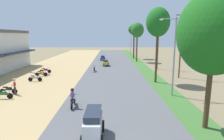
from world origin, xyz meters
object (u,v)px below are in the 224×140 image
at_px(median_tree_second, 158,23).
at_px(motorbike_ahead_third, 94,69).
at_px(parked_motorbike_sixth, 46,70).
at_px(median_tree_nearest, 214,33).
at_px(motorbike_ahead_second, 73,98).
at_px(parked_motorbike_fourth, 35,78).
at_px(utility_pole_near, 181,44).
at_px(utility_pole_far, 158,42).
at_px(parked_motorbike_third, 9,89).
at_px(car_van_silver, 93,123).
at_px(streetlamp_mid, 136,40).
at_px(streetlamp_near, 174,52).
at_px(parked_motorbike_second, 3,94).
at_px(car_sedan_blue, 103,58).
at_px(median_tree_third, 137,30).
at_px(median_tree_fourth, 134,30).
at_px(pedestrian_on_shoulder, 15,86).
at_px(streetlamp_far, 131,41).
at_px(parked_motorbike_fifth, 41,73).
at_px(car_sedan_yellow, 106,62).

xyz_separation_m(median_tree_second, motorbike_ahead_third, (-8.45, 7.18, -6.91)).
bearing_deg(parked_motorbike_sixth, median_tree_nearest, -47.40).
bearing_deg(motorbike_ahead_second, parked_motorbike_fourth, 126.78).
height_order(utility_pole_near, utility_pole_far, utility_pole_near).
bearing_deg(parked_motorbike_third, car_van_silver, -41.81).
xyz_separation_m(streetlamp_mid, utility_pole_far, (2.21, -11.96, -0.11)).
distance_m(streetlamp_near, car_van_silver, 11.15).
xyz_separation_m(parked_motorbike_third, car_van_silver, (9.40, -8.41, 0.47)).
height_order(parked_motorbike_third, utility_pole_near, utility_pole_near).
height_order(parked_motorbike_fourth, utility_pole_far, utility_pole_far).
distance_m(parked_motorbike_second, parked_motorbike_sixth, 12.30).
bearing_deg(streetlamp_near, motorbike_ahead_second, -161.43).
bearing_deg(median_tree_second, motorbike_ahead_third, 139.65).
bearing_deg(car_sedan_blue, motorbike_ahead_third, -93.32).
relative_size(median_tree_third, median_tree_fourth, 0.99).
distance_m(car_sedan_blue, motorbike_ahead_second, 29.73).
relative_size(pedestrian_on_shoulder, car_sedan_blue, 0.72).
height_order(streetlamp_far, utility_pole_near, utility_pole_near).
height_order(median_tree_third, utility_pole_near, utility_pole_near).
bearing_deg(parked_motorbike_fifth, parked_motorbike_fourth, -83.62).
height_order(utility_pole_near, car_van_silver, utility_pole_near).
relative_size(parked_motorbike_second, streetlamp_mid, 0.21).
distance_m(pedestrian_on_shoulder, median_tree_third, 29.39).
height_order(parked_motorbike_second, car_sedan_yellow, car_sedan_yellow).
xyz_separation_m(parked_motorbike_fifth, car_sedan_blue, (8.28, 17.60, 0.19)).
relative_size(parked_motorbike_third, car_sedan_yellow, 0.80).
bearing_deg(car_van_silver, motorbike_ahead_second, 114.06).
bearing_deg(streetlamp_near, median_tree_fourth, 90.15).
xyz_separation_m(median_tree_second, streetlamp_mid, (0.38, 21.66, -2.60)).
bearing_deg(pedestrian_on_shoulder, streetlamp_far, 67.67).
distance_m(parked_motorbike_third, parked_motorbike_sixth, 10.84).
bearing_deg(motorbike_ahead_third, median_tree_fourth, 64.59).
relative_size(parked_motorbike_fourth, utility_pole_far, 0.20).
bearing_deg(utility_pole_far, parked_motorbike_sixth, -168.92).
bearing_deg(car_sedan_blue, median_tree_third, -15.60).
distance_m(median_tree_nearest, median_tree_third, 31.02).
xyz_separation_m(streetlamp_mid, motorbike_ahead_third, (-8.83, -14.48, -4.31)).
relative_size(parked_motorbike_third, parked_motorbike_fifth, 1.00).
bearing_deg(median_tree_nearest, streetlamp_mid, 90.01).
bearing_deg(median_tree_fourth, parked_motorbike_third, -118.39).
distance_m(parked_motorbike_fifth, median_tree_second, 17.74).
height_order(pedestrian_on_shoulder, motorbike_ahead_second, motorbike_ahead_second).
height_order(parked_motorbike_third, parked_motorbike_sixth, same).
height_order(parked_motorbike_sixth, median_tree_nearest, median_tree_nearest).
xyz_separation_m(parked_motorbike_sixth, streetlamp_near, (16.51, -11.37, 3.88)).
bearing_deg(utility_pole_far, streetlamp_mid, 100.45).
height_order(parked_motorbike_sixth, streetlamp_mid, streetlamp_mid).
bearing_deg(median_tree_third, parked_motorbike_third, -124.40).
height_order(pedestrian_on_shoulder, car_van_silver, car_van_silver).
distance_m(median_tree_fourth, motorbike_ahead_third, 21.52).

